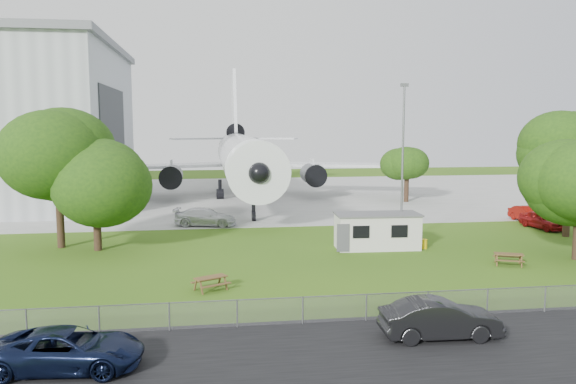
{
  "coord_description": "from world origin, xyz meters",
  "views": [
    {
      "loc": [
        -6.18,
        -34.0,
        9.12
      ],
      "look_at": [
        -0.19,
        8.0,
        4.0
      ],
      "focal_mm": 35.0,
      "sensor_mm": 36.0,
      "label": 1
    }
  ],
  "objects": [
    {
      "name": "asphalt_strip",
      "position": [
        0.0,
        -13.0,
        0.01
      ],
      "size": [
        120.0,
        8.0,
        0.02
      ],
      "primitive_type": "cube",
      "color": "black",
      "rests_on": "ground"
    },
    {
      "name": "lamp_mast",
      "position": [
        8.2,
        6.2,
        6.0
      ],
      "size": [
        0.16,
        0.16,
        12.0
      ],
      "primitive_type": "cylinder",
      "color": "slate",
      "rests_on": "ground"
    },
    {
      "name": "tree_west_small",
      "position": [
        -14.24,
        7.64,
        4.82
      ],
      "size": [
        7.75,
        7.75,
        8.7
      ],
      "color": "#382619",
      "rests_on": "ground"
    },
    {
      "name": "car_west_estate",
      "position": [
        -11.48,
        -13.01,
        0.77
      ],
      "size": [
        5.76,
        3.05,
        1.54
      ],
      "primitive_type": "imported",
      "rotation": [
        0.0,
        0.0,
        1.48
      ],
      "color": "black",
      "rests_on": "ground"
    },
    {
      "name": "concrete_apron",
      "position": [
        0.0,
        38.0,
        0.01
      ],
      "size": [
        120.0,
        46.0,
        0.03
      ],
      "primitive_type": "cube",
      "color": "#B7B7B2",
      "rests_on": "ground"
    },
    {
      "name": "car_ne_hatch",
      "position": [
        22.8,
        10.92,
        0.76
      ],
      "size": [
        2.48,
        4.7,
        1.52
      ],
      "primitive_type": "imported",
      "rotation": [
        0.0,
        0.0,
        0.16
      ],
      "color": "maroon",
      "rests_on": "ground"
    },
    {
      "name": "tree_far_apron",
      "position": [
        16.95,
        29.12,
        4.77
      ],
      "size": [
        5.26,
        5.26,
        7.42
      ],
      "color": "#382619",
      "rests_on": "ground"
    },
    {
      "name": "ground",
      "position": [
        0.0,
        0.0,
        0.0
      ],
      "size": [
        160.0,
        160.0,
        0.0
      ],
      "primitive_type": "plane",
      "color": "#497319"
    },
    {
      "name": "airliner",
      "position": [
        -2.0,
        35.86,
        5.27
      ],
      "size": [
        46.36,
        47.73,
        17.69
      ],
      "color": "white",
      "rests_on": "ground"
    },
    {
      "name": "car_apron_van",
      "position": [
        -6.53,
        16.51,
        0.81
      ],
      "size": [
        5.87,
        3.23,
        1.61
      ],
      "primitive_type": "imported",
      "rotation": [
        0.0,
        0.0,
        1.39
      ],
      "color": "silver",
      "rests_on": "ground"
    },
    {
      "name": "picnic_east",
      "position": [
        13.11,
        -0.61,
        0.0
      ],
      "size": [
        2.23,
        2.07,
        0.76
      ],
      "primitive_type": null,
      "rotation": [
        0.0,
        0.0,
        -0.38
      ],
      "color": "brown",
      "rests_on": "ground"
    },
    {
      "name": "tree_east_back",
      "position": [
        22.74,
        7.51,
        6.93
      ],
      "size": [
        7.37,
        7.37,
        10.63
      ],
      "color": "#382619",
      "rests_on": "ground"
    },
    {
      "name": "fence",
      "position": [
        0.0,
        -9.5,
        0.0
      ],
      "size": [
        58.0,
        0.04,
        1.3
      ],
      "primitive_type": "cube",
      "color": "gray",
      "rests_on": "ground"
    },
    {
      "name": "car_ne_sedan",
      "position": [
        23.48,
        14.19,
        0.73
      ],
      "size": [
        1.82,
        4.54,
        1.47
      ],
      "primitive_type": "imported",
      "rotation": [
        0.0,
        0.0,
        0.06
      ],
      "color": "maroon",
      "rests_on": "ground"
    },
    {
      "name": "picnic_west",
      "position": [
        -6.16,
        -3.52,
        0.0
      ],
      "size": [
        2.29,
        2.17,
        0.76
      ],
      "primitive_type": null,
      "rotation": [
        0.0,
        0.0,
        0.48
      ],
      "color": "brown",
      "rests_on": "ground"
    },
    {
      "name": "car_centre_sedan",
      "position": [
        3.53,
        -12.0,
        0.84
      ],
      "size": [
        5.14,
        1.95,
        1.67
      ],
      "primitive_type": "imported",
      "rotation": [
        0.0,
        0.0,
        1.53
      ],
      "color": "black",
      "rests_on": "ground"
    },
    {
      "name": "site_cabin",
      "position": [
        6.11,
        5.41,
        1.31
      ],
      "size": [
        6.8,
        2.96,
        2.62
      ],
      "color": "silver",
      "rests_on": "ground"
    },
    {
      "name": "tree_west_big",
      "position": [
        -17.13,
        9.01,
        6.6
      ],
      "size": [
        8.83,
        8.83,
        11.02
      ],
      "color": "#382619",
      "rests_on": "ground"
    }
  ]
}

